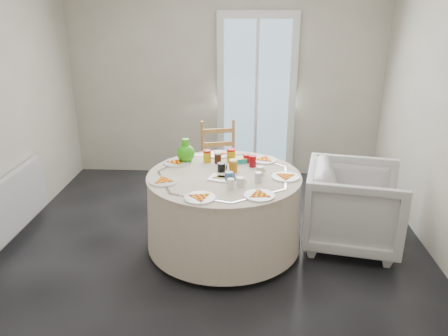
{
  "coord_description": "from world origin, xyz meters",
  "views": [
    {
      "loc": [
        0.28,
        -3.6,
        2.17
      ],
      "look_at": [
        0.09,
        0.02,
        0.8
      ],
      "focal_mm": 35.0,
      "sensor_mm": 36.0,
      "label": 1
    }
  ],
  "objects_px": {
    "wooden_chair": "(220,164)",
    "armchair": "(353,207)",
    "green_pitcher": "(186,148)",
    "radiator": "(19,198)",
    "table": "(224,211)"
  },
  "relations": [
    {
      "from": "radiator",
      "to": "table",
      "type": "distance_m",
      "value": 2.04
    },
    {
      "from": "table",
      "to": "green_pitcher",
      "type": "distance_m",
      "value": 0.71
    },
    {
      "from": "table",
      "to": "green_pitcher",
      "type": "relative_size",
      "value": 6.34
    },
    {
      "from": "radiator",
      "to": "green_pitcher",
      "type": "xyz_separation_m",
      "value": [
        1.64,
        0.15,
        0.49
      ]
    },
    {
      "from": "radiator",
      "to": "armchair",
      "type": "relative_size",
      "value": 1.15
    },
    {
      "from": "wooden_chair",
      "to": "armchair",
      "type": "relative_size",
      "value": 1.09
    },
    {
      "from": "radiator",
      "to": "wooden_chair",
      "type": "bearing_deg",
      "value": 23.29
    },
    {
      "from": "wooden_chair",
      "to": "armchair",
      "type": "distance_m",
      "value": 1.58
    },
    {
      "from": "green_pitcher",
      "to": "wooden_chair",
      "type": "bearing_deg",
      "value": 81.05
    },
    {
      "from": "wooden_chair",
      "to": "table",
      "type": "bearing_deg",
      "value": -96.97
    },
    {
      "from": "wooden_chair",
      "to": "green_pitcher",
      "type": "height_order",
      "value": "green_pitcher"
    },
    {
      "from": "radiator",
      "to": "armchair",
      "type": "bearing_deg",
      "value": -0.96
    },
    {
      "from": "radiator",
      "to": "wooden_chair",
      "type": "distance_m",
      "value": 2.11
    },
    {
      "from": "radiator",
      "to": "wooden_chair",
      "type": "xyz_separation_m",
      "value": [
        1.93,
        0.83,
        0.09
      ]
    },
    {
      "from": "radiator",
      "to": "green_pitcher",
      "type": "relative_size",
      "value": 4.47
    }
  ]
}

